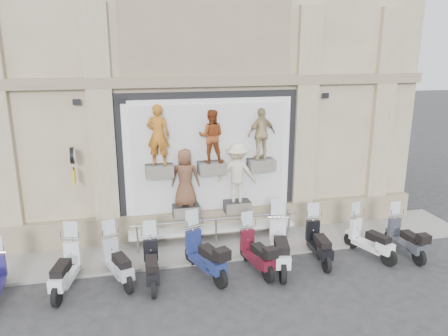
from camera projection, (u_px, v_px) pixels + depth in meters
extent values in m
plane|color=#2A2A2C|center=(233.00, 280.00, 11.22)|extent=(90.00, 90.00, 0.00)
cube|color=#989690|center=(215.00, 245.00, 13.18)|extent=(16.00, 2.20, 0.08)
cube|color=black|center=(209.00, 162.00, 13.37)|extent=(5.60, 0.10, 4.30)
cube|color=white|center=(209.00, 163.00, 13.31)|extent=(5.10, 0.06, 3.90)
cube|color=white|center=(210.00, 163.00, 13.27)|extent=(4.70, 0.04, 3.60)
cube|color=white|center=(212.00, 227.00, 13.50)|extent=(5.10, 0.75, 0.10)
cube|color=#28282B|center=(159.00, 171.00, 12.69)|extent=(0.80, 0.50, 0.35)
imported|color=#C8711D|center=(158.00, 135.00, 12.41)|extent=(0.74, 0.60, 1.77)
cube|color=#28282B|center=(212.00, 168.00, 13.04)|extent=(0.80, 0.50, 0.35)
imported|color=brown|center=(211.00, 136.00, 12.78)|extent=(0.90, 0.79, 1.57)
cube|color=#28282B|center=(261.00, 165.00, 13.38)|extent=(0.80, 0.50, 0.35)
imported|color=tan|center=(262.00, 134.00, 13.13)|extent=(0.98, 0.57, 1.57)
cube|color=#28282B|center=(186.00, 211.00, 13.20)|extent=(0.80, 0.50, 0.35)
imported|color=brown|center=(185.00, 178.00, 12.93)|extent=(0.94, 0.71, 1.74)
cube|color=#28282B|center=(237.00, 206.00, 13.56)|extent=(0.80, 0.50, 0.35)
imported|color=#FDEDC8|center=(237.00, 173.00, 13.27)|extent=(1.34, 1.02, 1.83)
cube|color=black|center=(73.00, 153.00, 12.13)|extent=(0.06, 0.56, 0.06)
cylinder|color=black|center=(72.00, 156.00, 11.87)|extent=(0.10, 0.46, 0.46)
cube|color=yellow|center=(74.00, 177.00, 12.03)|extent=(0.04, 0.50, 0.38)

